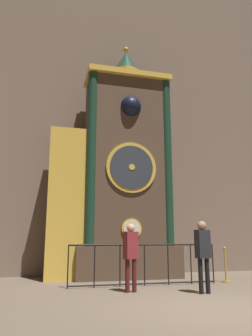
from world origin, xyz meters
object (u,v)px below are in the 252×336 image
Objects in this scene: visitor_far at (203,249)px; stanchion_post at (226,271)px; clock_tower at (116,174)px; visitor_near at (131,250)px.

visitor_far is 2.49m from stanchion_post.
clock_tower is 4.79m from stanchion_post.
visitor_far is (1.38, -3.61, -2.51)m from clock_tower.
stanchion_post is (1.64, 1.74, -0.71)m from visitor_far.
stanchion_post is at bearing -31.80° from clock_tower.
visitor_near is 1.79m from visitor_far.
stanchion_post is at bearing 0.66° from visitor_near.
visitor_near is 0.97× the size of visitor_far.
visitor_near is at bearing -161.76° from stanchion_post.
clock_tower is 3.92m from visitor_near.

